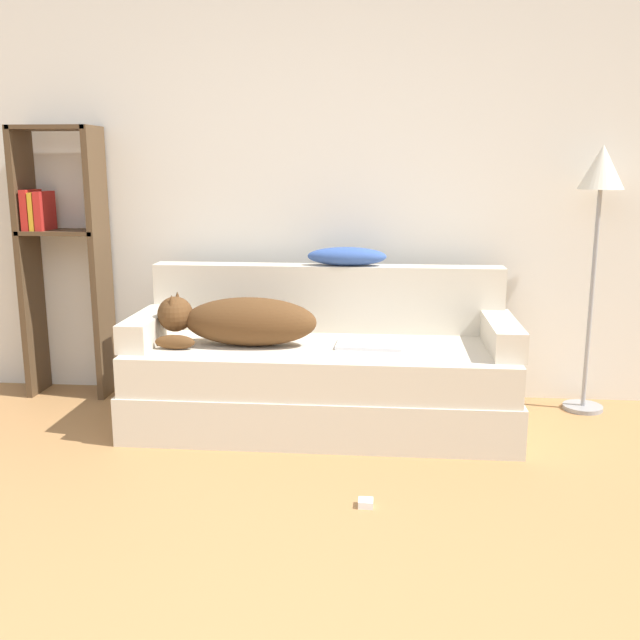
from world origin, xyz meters
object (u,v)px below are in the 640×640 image
(couch, at_px, (322,386))
(floor_lamp, at_px, (600,193))
(throw_pillow, at_px, (347,256))
(bookshelf, at_px, (61,246))
(dog, at_px, (239,321))
(laptop, at_px, (370,345))
(power_adapter, at_px, (366,503))

(couch, relative_size, floor_lamp, 1.36)
(throw_pillow, height_order, floor_lamp, floor_lamp)
(bookshelf, bearing_deg, dog, -22.54)
(laptop, xyz_separation_m, throw_pillow, (-0.14, 0.34, 0.41))
(dog, distance_m, bookshelf, 1.28)
(couch, xyz_separation_m, bookshelf, (-1.57, 0.42, 0.68))
(couch, height_order, dog, dog)
(power_adapter, bearing_deg, bookshelf, 143.93)
(throw_pillow, xyz_separation_m, bookshelf, (-1.68, 0.10, 0.03))
(throw_pillow, xyz_separation_m, floor_lamp, (1.34, 0.06, 0.35))
(laptop, xyz_separation_m, bookshelf, (-1.82, 0.44, 0.44))
(power_adapter, bearing_deg, dog, 128.52)
(floor_lamp, xyz_separation_m, power_adapter, (-1.19, -1.30, -1.20))
(throw_pillow, relative_size, bookshelf, 0.28)
(dog, distance_m, throw_pillow, 0.72)
(couch, bearing_deg, throw_pillow, 71.11)
(power_adapter, bearing_deg, laptop, 90.75)
(couch, distance_m, power_adapter, 0.97)
(couch, xyz_separation_m, laptop, (0.25, -0.02, 0.23))
(throw_pillow, bearing_deg, laptop, -67.95)
(dog, distance_m, laptop, 0.68)
(couch, bearing_deg, bookshelf, 165.01)
(dog, height_order, bookshelf, bookshelf)
(dog, relative_size, power_adapter, 13.81)
(throw_pillow, height_order, power_adapter, throw_pillow)
(power_adapter, bearing_deg, floor_lamp, 47.42)
(throw_pillow, bearing_deg, floor_lamp, 2.66)
(dog, bearing_deg, couch, 7.60)
(couch, distance_m, throw_pillow, 0.73)
(floor_lamp, bearing_deg, dog, -166.76)
(dog, bearing_deg, bookshelf, 157.46)
(couch, xyz_separation_m, power_adapter, (0.26, -0.91, -0.20))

